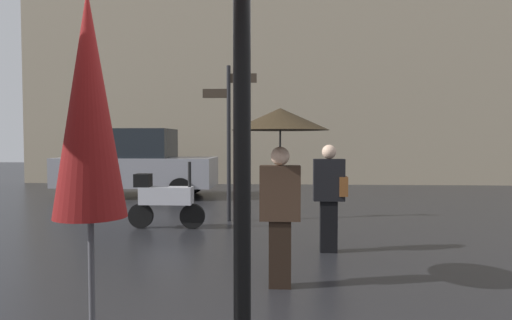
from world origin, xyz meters
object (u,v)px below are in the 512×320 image
at_px(parked_car_left, 135,163).
at_px(parked_scooter, 164,198).
at_px(street_signpost, 229,128).
at_px(pedestrian_with_bag, 330,191).
at_px(pedestrian_with_umbrella, 280,141).
at_px(folded_patio_umbrella_near, 89,121).

bearing_deg(parked_car_left, parked_scooter, -61.34).
relative_size(parked_scooter, street_signpost, 0.46).
bearing_deg(street_signpost, parked_car_left, 129.90).
bearing_deg(pedestrian_with_bag, parked_scooter, -10.36).
relative_size(parked_car_left, street_signpost, 1.43).
height_order(pedestrian_with_bag, street_signpost, street_signpost).
relative_size(pedestrian_with_umbrella, parked_scooter, 1.38).
distance_m(parked_car_left, street_signpost, 5.05).
height_order(pedestrian_with_bag, parked_car_left, parked_car_left).
bearing_deg(parked_scooter, folded_patio_umbrella_near, -93.18).
bearing_deg(pedestrian_with_umbrella, folded_patio_umbrella_near, 26.01).
height_order(parked_car_left, street_signpost, street_signpost).
relative_size(folded_patio_umbrella_near, pedestrian_with_bag, 1.58).
bearing_deg(parked_scooter, parked_car_left, 100.15).
height_order(pedestrian_with_umbrella, pedestrian_with_bag, pedestrian_with_umbrella).
height_order(pedestrian_with_umbrella, parked_scooter, pedestrian_with_umbrella).
bearing_deg(parked_car_left, folded_patio_umbrella_near, -68.42).
xyz_separation_m(folded_patio_umbrella_near, pedestrian_with_bag, (1.79, 4.03, -0.84)).
distance_m(pedestrian_with_umbrella, parked_car_left, 8.94).
distance_m(pedestrian_with_bag, parked_scooter, 3.30).
bearing_deg(street_signpost, folded_patio_umbrella_near, -90.35).
distance_m(folded_patio_umbrella_near, parked_car_left, 10.77).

